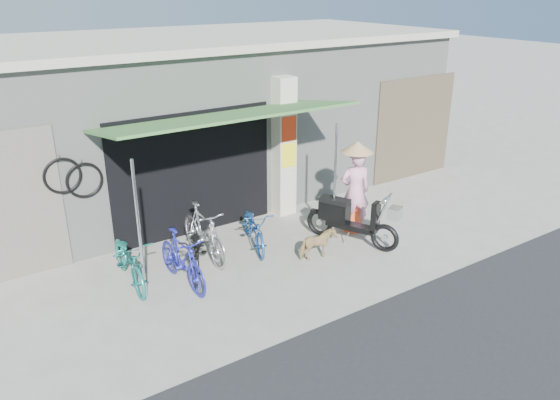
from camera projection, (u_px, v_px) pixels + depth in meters
ground at (320, 266)px, 9.88m from camera, size 80.00×80.00×0.00m
bicycle_shop at (192, 114)px, 13.13m from camera, size 12.30×5.30×3.66m
shop_pillar at (283, 147)px, 11.65m from camera, size 0.42×0.44×3.00m
awning at (228, 119)px, 9.73m from camera, size 4.60×1.88×2.72m
neighbour_right at (414, 128)px, 13.97m from camera, size 2.60×0.06×2.60m
bike_teal at (129, 260)px, 9.15m from camera, size 0.70×1.74×0.90m
bike_blue at (182, 259)px, 9.10m from camera, size 0.53×1.61×0.95m
bike_black at (196, 252)px, 9.50m from camera, size 1.18×1.61×0.81m
bike_silver at (204, 232)px, 9.99m from camera, size 0.50×1.72×1.03m
bike_navy at (254, 228)px, 10.43m from camera, size 1.00×1.67×0.83m
street_dog at (318, 245)px, 10.03m from camera, size 0.71×0.37×0.58m
moped at (349, 219)px, 10.59m from camera, size 0.99×1.84×1.10m
nun at (355, 188)px, 10.96m from camera, size 0.73×0.64×1.90m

